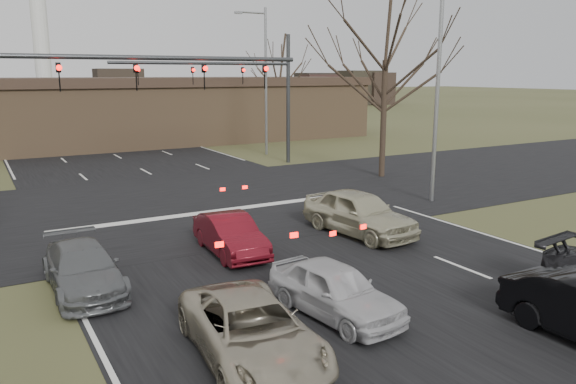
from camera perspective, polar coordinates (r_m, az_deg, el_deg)
name	(u,v)px	position (r m, az deg, el deg)	size (l,w,h in m)	color
ground	(450,335)	(13.20, 16.17, -13.79)	(360.00, 360.00, 0.00)	#424525
road_main	(57,124)	(68.92, -22.42, 6.39)	(14.00, 300.00, 0.02)	black
road_cross	(202,202)	(25.36, -8.74, -0.97)	(200.00, 14.00, 0.02)	black
building	(120,111)	(47.46, -16.68, 7.88)	(42.40, 10.40, 5.30)	#836547
mast_arm_near	(78,89)	(21.43, -20.52, 9.73)	(12.12, 0.24, 8.00)	#383A3D
mast_arm_far	(248,84)	(34.53, -4.12, 10.91)	(11.12, 0.24, 8.00)	#383A3D
streetlight_right_near	(435,74)	(25.25, 14.72, 11.48)	(2.34, 0.25, 10.00)	gray
streetlight_right_far	(264,74)	(39.51, -2.50, 11.88)	(2.34, 0.25, 10.00)	gray
tree_right_near	(387,10)	(31.35, 10.05, 17.77)	(6.90, 6.90, 11.50)	black
tree_right_far	(280,58)	(49.26, -0.85, 13.50)	(5.40, 5.40, 9.00)	black
car_silver_suv	(252,330)	(11.50, -3.72, -13.84)	(2.08, 4.51, 1.25)	#ADA38C
car_white_sedan	(335,290)	(13.44, 4.76, -9.85)	(1.52, 3.78, 1.29)	#BEBDC0
car_grey_ahead	(83,268)	(15.82, -20.10, -7.29)	(1.71, 4.20, 1.22)	slate
car_red_ahead	(230,235)	(17.91, -5.89, -4.33)	(1.32, 3.80, 1.25)	#600D17
car_silver_ahead	(359,213)	(20.06, 7.22, -2.09)	(1.87, 4.66, 1.59)	beige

